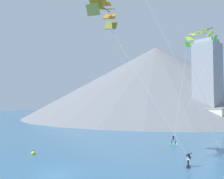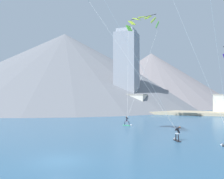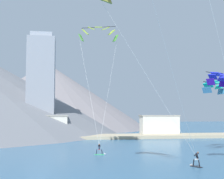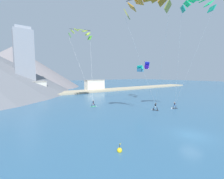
{
  "view_description": "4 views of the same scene",
  "coord_description": "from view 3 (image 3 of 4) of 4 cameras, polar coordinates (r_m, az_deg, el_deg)",
  "views": [
    {
      "loc": [
        22.92,
        -13.88,
        7.36
      ],
      "look_at": [
        -3.59,
        11.01,
        9.24
      ],
      "focal_mm": 40.0,
      "sensor_mm": 36.0,
      "label": 1
    },
    {
      "loc": [
        10.9,
        -17.5,
        5.28
      ],
      "look_at": [
        -2.66,
        18.9,
        6.18
      ],
      "focal_mm": 40.0,
      "sensor_mm": 36.0,
      "label": 2
    },
    {
      "loc": [
        -6.95,
        -21.84,
        6.06
      ],
      "look_at": [
        -1.46,
        14.52,
        8.88
      ],
      "focal_mm": 50.0,
      "sensor_mm": 36.0,
      "label": 3
    },
    {
      "loc": [
        -20.46,
        -9.57,
        8.27
      ],
      "look_at": [
        0.16,
        18.8,
        4.8
      ],
      "focal_mm": 24.0,
      "sensor_mm": 36.0,
      "label": 4
    }
  ],
  "objects": [
    {
      "name": "kitesurfer_near_lead",
      "position": [
        46.69,
        -2.07,
        -11.26
      ],
      "size": [
        1.78,
        0.63,
        1.69
      ],
      "color": "#33B266",
      "rests_on": "ground"
    },
    {
      "name": "kitesurfer_near_trail",
      "position": [
        37.67,
        14.97,
        -12.64
      ],
      "size": [
        1.15,
        1.73,
        1.78
      ],
      "color": "black",
      "rests_on": "ground"
    },
    {
      "name": "parafoil_kite_near_lead",
      "position": [
        56.98,
        -2.5,
        10.35
      ],
      "size": [
        7.17,
        10.08,
        20.49
      ],
      "color": "#57B736"
    },
    {
      "name": "parafoil_kite_distant_high_outer",
      "position": [
        49.34,
        18.74,
        2.09
      ],
      "size": [
        4.68,
        4.17,
        2.11
      ],
      "color": "#3B15A6"
    },
    {
      "name": "parafoil_kite_distant_low_drift",
      "position": [
        53.86,
        18.12,
        0.66
      ],
      "size": [
        5.05,
        4.15,
        2.15
      ],
      "color": "teal"
    },
    {
      "name": "shoreline_strip",
      "position": [
        77.76,
        -3.47,
        -8.6
      ],
      "size": [
        180.0,
        10.0,
        0.7
      ],
      "primitive_type": "cube",
      "color": "tan",
      "rests_on": "ground"
    },
    {
      "name": "shore_building_harbour_front",
      "position": [
        84.59,
        8.65,
        -6.53
      ],
      "size": [
        10.39,
        4.18,
        5.64
      ],
      "color": "silver",
      "rests_on": "ground"
    },
    {
      "name": "shore_building_promenade_mid",
      "position": [
        79.47,
        -17.45,
        -6.37
      ],
      "size": [
        8.9,
        4.97,
        6.06
      ],
      "color": "beige",
      "rests_on": "ground"
    },
    {
      "name": "shore_building_old_town",
      "position": [
        79.77,
        -11.04,
        -6.63
      ],
      "size": [
        8.19,
        6.04,
        5.66
      ],
      "color": "silver",
      "rests_on": "ground"
    },
    {
      "name": "highrise_tower",
      "position": [
        83.4,
        -12.84,
        0.69
      ],
      "size": [
        7.0,
        7.0,
        27.01
      ],
      "color": "gray",
      "rests_on": "ground"
    },
    {
      "name": "mountain_peak_central_summit",
      "position": [
        129.13,
        -11.84,
        -1.12
      ],
      "size": [
        81.46,
        81.46,
        26.48
      ],
      "color": "slate",
      "rests_on": "ground"
    }
  ]
}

